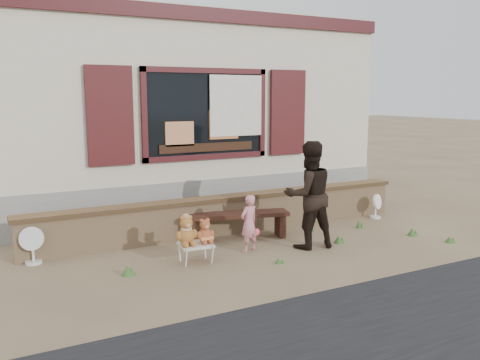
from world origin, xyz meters
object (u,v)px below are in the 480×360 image
folding_chair (196,245)px  adult (309,195)px  teddy_bear_left (186,230)px  teddy_bear_right (205,230)px  child (249,223)px  bench (236,220)px

folding_chair → adult: bearing=1.3°
teddy_bear_left → adult: bearing=1.2°
teddy_bear_right → child: size_ratio=0.41×
folding_chair → bench: bearing=42.3°
teddy_bear_right → teddy_bear_left: bearing=180.0°
adult → bench: bearing=-42.1°
teddy_bear_right → bench: bearing=46.6°
folding_chair → teddy_bear_right: (0.14, -0.01, 0.21)m
teddy_bear_left → bench: bearing=38.6°
child → folding_chair: bearing=-8.8°
teddy_bear_left → child: bearing=11.0°
bench → adult: bearing=-35.2°
bench → child: (-0.14, -0.69, 0.12)m
bench → folding_chair: bench is taller
teddy_bear_left → folding_chair: bearing=-0.0°
folding_chair → child: 0.97m
teddy_bear_left → child: (1.08, 0.10, -0.06)m
folding_chair → child: size_ratio=0.55×
folding_chair → teddy_bear_left: (-0.14, 0.01, 0.25)m
folding_chair → teddy_bear_left: teddy_bear_left is taller
teddy_bear_left → teddy_bear_right: bearing=-0.0°
folding_chair → teddy_bear_right: teddy_bear_right is taller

